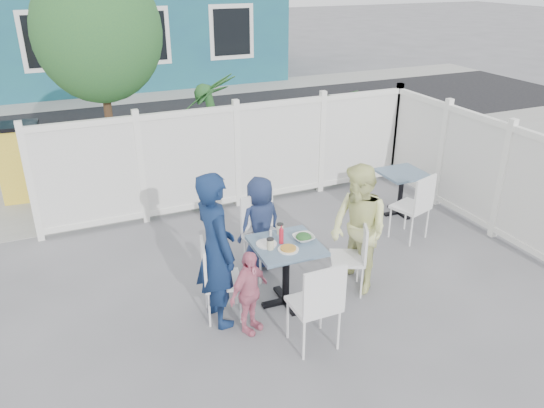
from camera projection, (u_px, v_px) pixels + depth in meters
name	position (u px, v px, depth m)	size (l,w,h in m)	color
ground	(300.00, 282.00, 6.34)	(80.00, 80.00, 0.00)	slate
near_sidewalk	(206.00, 176.00, 9.51)	(24.00, 2.60, 0.01)	gray
street	(160.00, 124.00, 12.60)	(24.00, 5.00, 0.01)	black
far_sidewalk	(136.00, 97.00, 15.19)	(24.00, 1.60, 0.01)	gray
fence_back	(237.00, 158.00, 8.06)	(5.86, 0.08, 1.60)	white
fence_right	(470.00, 169.00, 7.61)	(0.08, 3.66, 1.60)	white
tree	(98.00, 33.00, 7.44)	(1.80, 1.62, 3.59)	#382316
utility_cabinet	(21.00, 164.00, 8.36)	(0.64, 0.46, 1.18)	gold
potted_shrub_a	(212.00, 135.00, 8.50)	(1.09, 1.09, 1.94)	#21552C
potted_shrub_b	(309.00, 134.00, 9.10)	(1.46, 1.26, 1.62)	#21552C
main_table	(286.00, 258.00, 5.73)	(0.73, 0.73, 0.75)	#3D5477
spare_table	(402.00, 182.00, 7.89)	(0.64, 0.64, 0.67)	#3D5477
chair_left	(215.00, 274.00, 5.52)	(0.47, 0.48, 0.90)	white
chair_right	(354.00, 252.00, 5.99)	(0.51, 0.51, 0.86)	white
chair_back	(262.00, 229.00, 6.37)	(0.51, 0.49, 0.98)	white
chair_near	(318.00, 300.00, 5.02)	(0.44, 0.43, 0.97)	white
chair_spare	(416.00, 203.00, 7.10)	(0.54, 0.53, 0.95)	white
man	(216.00, 250.00, 5.35)	(0.61, 0.40, 1.68)	#102349
woman	(358.00, 230.00, 5.95)	(0.73, 0.57, 1.51)	#DCE64E
boy	(260.00, 223.00, 6.47)	(0.58, 0.37, 1.18)	#1D294C
toddler	(249.00, 293.00, 5.33)	(0.54, 0.22, 0.92)	pink
plate_main	(288.00, 249.00, 5.54)	(0.22, 0.22, 0.01)	white
plate_side	(266.00, 244.00, 5.65)	(0.23, 0.23, 0.02)	white
salad_bowl	(304.00, 238.00, 5.73)	(0.23, 0.23, 0.06)	white
coffee_cup_a	(270.00, 244.00, 5.54)	(0.07, 0.07, 0.11)	beige
coffee_cup_b	(280.00, 229.00, 5.86)	(0.07, 0.07, 0.11)	beige
ketchup_bottle	(281.00, 236.00, 5.65)	(0.05, 0.05, 0.16)	red
salt_shaker	(271.00, 233.00, 5.82)	(0.03, 0.03, 0.07)	white
pepper_shaker	(270.00, 232.00, 5.84)	(0.03, 0.03, 0.07)	black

